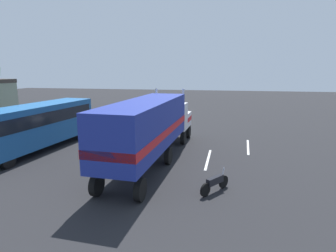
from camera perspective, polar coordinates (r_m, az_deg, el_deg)
name	(u,v)px	position (r m, az deg, el deg)	size (l,w,h in m)	color
ground_plane	(171,139)	(24.24, 0.56, -2.69)	(120.00, 120.00, 0.00)	#232326
lane_stripe_near	(208,159)	(19.05, 8.24, -6.77)	(4.40, 0.16, 0.01)	silver
lane_stripe_mid	(248,147)	(22.69, 16.14, -4.13)	(4.40, 0.16, 0.01)	silver
semi_truck	(152,124)	(17.69, -3.33, 0.35)	(14.29, 3.39, 4.50)	silver
person_bystander	(111,152)	(17.78, -11.58, -5.23)	(0.34, 0.46, 1.63)	black
parked_bus	(35,123)	(22.65, -25.64, 0.51)	(11.21, 3.69, 3.40)	#1E5999
motorcycle	(215,183)	(14.10, 9.65, -11.44)	(1.76, 1.32, 1.12)	black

